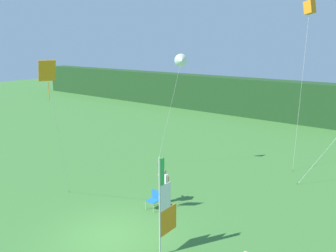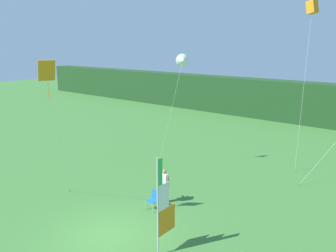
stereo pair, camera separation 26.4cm
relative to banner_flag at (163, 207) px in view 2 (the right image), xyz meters
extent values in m
plane|color=#3D7533|center=(-2.42, -0.65, -1.82)|extent=(120.00, 120.00, 0.00)
cube|color=#1E421E|center=(-2.42, 25.06, 0.17)|extent=(80.00, 2.40, 3.99)
cylinder|color=#B7B7BC|center=(0.00, -0.29, 0.08)|extent=(0.06, 0.06, 3.81)
cube|color=orange|center=(0.00, 0.22, -0.63)|extent=(0.02, 0.97, 1.02)
cube|color=white|center=(0.00, 0.04, 0.38)|extent=(0.02, 0.60, 1.02)
cube|color=green|center=(0.00, -0.15, 1.40)|extent=(0.02, 0.23, 1.02)
cylinder|color=brown|center=(-2.54, 3.17, -1.38)|extent=(0.22, 0.22, 0.89)
cube|color=white|center=(-2.54, 3.17, -0.63)|extent=(0.36, 0.20, 0.61)
sphere|color=#A37556|center=(-2.54, 3.17, -0.21)|extent=(0.20, 0.20, 0.20)
cylinder|color=#A37556|center=(-2.77, 3.23, -0.55)|extent=(0.09, 0.48, 0.42)
cylinder|color=#A37556|center=(-2.31, 3.18, -0.65)|extent=(0.09, 0.14, 0.56)
cylinder|color=#BCBCC1|center=(-2.76, 2.03, -1.61)|extent=(0.03, 0.03, 0.42)
cylinder|color=#BCBCC1|center=(-2.28, 2.03, -1.61)|extent=(0.03, 0.03, 0.42)
cylinder|color=#BCBCC1|center=(-2.76, 2.51, -1.61)|extent=(0.03, 0.03, 0.42)
cylinder|color=#BCBCC1|center=(-2.28, 2.51, -1.61)|extent=(0.03, 0.03, 0.42)
cube|color=#1E66B2|center=(-2.52, 2.27, -1.39)|extent=(0.48, 0.48, 0.03)
cube|color=#1E66B2|center=(-2.52, 2.51, -1.15)|extent=(0.48, 0.03, 0.44)
cylinder|color=brown|center=(1.95, 9.46, -1.78)|extent=(0.03, 0.03, 0.08)
cylinder|color=silver|center=(3.06, 10.44, 0.21)|extent=(2.25, 1.97, 4.08)
cylinder|color=brown|center=(-7.28, 1.00, -1.78)|extent=(0.03, 0.03, 0.08)
cylinder|color=silver|center=(-5.85, -0.26, 1.50)|extent=(2.87, 2.54, 6.65)
cube|color=orange|center=(-4.43, -1.53, 4.82)|extent=(0.58, 0.72, 0.80)
cylinder|color=orange|center=(-4.43, -1.53, 4.04)|extent=(0.02, 0.02, 0.70)
cylinder|color=brown|center=(1.07, 11.32, -1.78)|extent=(0.03, 0.03, 0.08)
cylinder|color=silver|center=(0.93, 11.97, 3.02)|extent=(0.28, 1.31, 9.68)
cube|color=orange|center=(0.80, 12.61, 7.86)|extent=(0.74, 0.64, 0.81)
cylinder|color=brown|center=(-6.16, 6.99, -1.78)|extent=(0.03, 0.03, 0.08)
cylinder|color=silver|center=(-5.43, 7.25, 1.51)|extent=(1.48, 0.53, 6.66)
cone|color=white|center=(-4.70, 7.51, 4.84)|extent=(0.77, 0.81, 0.79)
camera|label=1|loc=(7.11, -8.98, 5.83)|focal=36.55mm
camera|label=2|loc=(7.32, -8.81, 5.83)|focal=36.55mm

